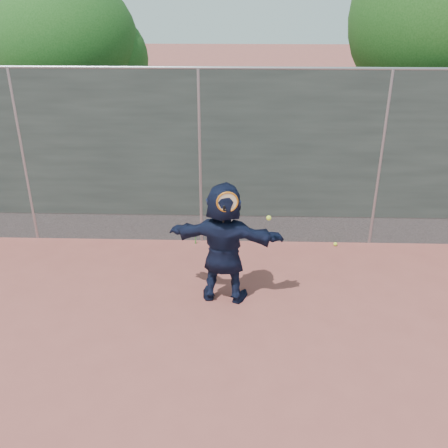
{
  "coord_description": "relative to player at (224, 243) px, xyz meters",
  "views": [
    {
      "loc": [
        0.66,
        -4.52,
        4.09
      ],
      "look_at": [
        0.46,
        1.67,
        1.18
      ],
      "focal_mm": 40.0,
      "sensor_mm": 36.0,
      "label": 1
    }
  ],
  "objects": [
    {
      "name": "ground",
      "position": [
        -0.46,
        -1.67,
        -0.89
      ],
      "size": [
        80.0,
        80.0,
        0.0
      ],
      "primitive_type": "plane",
      "color": "#9E4C42",
      "rests_on": "ground"
    },
    {
      "name": "player",
      "position": [
        0.0,
        0.0,
        0.0
      ],
      "size": [
        1.71,
        0.75,
        1.78
      ],
      "primitive_type": "imported",
      "rotation": [
        0.0,
        0.0,
        3.0
      ],
      "color": "#121833",
      "rests_on": "ground"
    },
    {
      "name": "ball_ground",
      "position": [
        1.91,
        1.68,
        -0.85
      ],
      "size": [
        0.07,
        0.07,
        0.07
      ],
      "primitive_type": "sphere",
      "color": "#DCF536",
      "rests_on": "ground"
    },
    {
      "name": "fence",
      "position": [
        -0.46,
        1.83,
        0.69
      ],
      "size": [
        20.0,
        0.06,
        3.03
      ],
      "color": "#38423D",
      "rests_on": "ground"
    },
    {
      "name": "swing_action",
      "position": [
        0.1,
        -0.19,
        0.66
      ],
      "size": [
        0.73,
        0.13,
        0.51
      ],
      "color": "#CA6713",
      "rests_on": "ground"
    },
    {
      "name": "tree_left",
      "position": [
        -3.31,
        4.88,
        2.05
      ],
      "size": [
        3.15,
        3.0,
        4.53
      ],
      "color": "#382314",
      "rests_on": "ground"
    },
    {
      "name": "weed_clump",
      "position": [
        -0.17,
        1.71,
        -0.75
      ],
      "size": [
        0.68,
        0.07,
        0.3
      ],
      "color": "#387226",
      "rests_on": "ground"
    }
  ]
}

